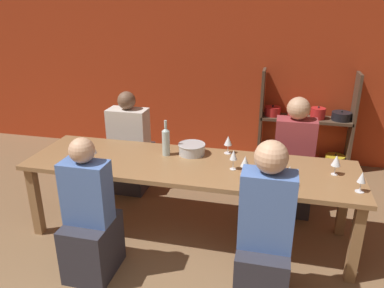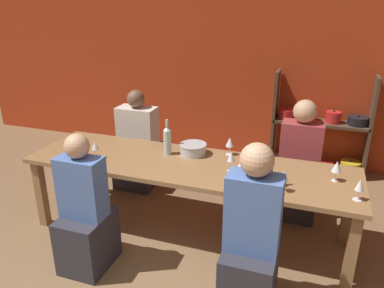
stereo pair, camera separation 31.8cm
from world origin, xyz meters
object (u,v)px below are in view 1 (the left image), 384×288
at_px(person_far_a, 292,169).
at_px(wine_bottle_green, 273,167).
at_px(wine_glass_empty_c, 228,141).
at_px(wine_glass_red_a, 362,178).
at_px(wine_glass_red_c, 93,150).
at_px(wine_glass_empty_b, 336,161).
at_px(mixing_bowl, 192,149).
at_px(shelf_unit, 305,134).
at_px(person_far_b, 130,153).
at_px(wine_glass_empty_a, 234,155).
at_px(dining_table, 189,171).
at_px(wine_glass_empty_d, 289,172).
at_px(wine_glass_red_b, 245,162).
at_px(wine_bottle_dark, 166,141).
at_px(person_near_b, 90,226).
at_px(person_near_a, 264,246).

bearing_deg(person_far_a, wine_bottle_green, 78.07).
relative_size(wine_bottle_green, wine_glass_empty_c, 1.91).
relative_size(wine_glass_empty_c, wine_glass_red_a, 1.05).
height_order(wine_glass_empty_c, wine_glass_red_c, wine_glass_empty_c).
relative_size(wine_glass_empty_b, person_far_a, 0.14).
xyz_separation_m(mixing_bowl, wine_glass_empty_b, (1.27, -0.15, 0.07)).
height_order(shelf_unit, person_far_b, shelf_unit).
relative_size(wine_glass_empty_a, wine_glass_empty_b, 1.04).
xyz_separation_m(shelf_unit, dining_table, (-1.11, -1.88, 0.20)).
bearing_deg(wine_glass_empty_d, wine_glass_red_b, 157.26).
bearing_deg(mixing_bowl, wine_glass_empty_d, -28.01).
relative_size(wine_glass_red_a, person_far_a, 0.14).
bearing_deg(wine_glass_empty_c, wine_bottle_green, -50.67).
distance_m(wine_bottle_dark, wine_glass_red_a, 1.69).
bearing_deg(wine_glass_empty_d, wine_glass_empty_a, 154.17).
bearing_deg(dining_table, person_near_b, -131.84).
distance_m(wine_glass_empty_b, wine_glass_red_b, 0.76).
xyz_separation_m(wine_glass_red_b, person_far_a, (0.42, 0.83, -0.39)).
xyz_separation_m(shelf_unit, wine_glass_empty_a, (-0.71, -1.91, 0.41)).
relative_size(wine_bottle_green, wine_glass_red_a, 2.00).
distance_m(mixing_bowl, person_near_b, 1.16).
bearing_deg(wine_glass_red_c, mixing_bowl, 26.00).
distance_m(wine_glass_empty_b, wine_glass_empty_c, 0.97).
height_order(mixing_bowl, wine_glass_empty_d, wine_glass_empty_d).
bearing_deg(wine_glass_empty_d, wine_glass_red_a, 5.09).
bearing_deg(wine_glass_empty_c, person_far_b, 158.28).
height_order(wine_glass_empty_c, person_near_a, person_near_a).
height_order(wine_glass_empty_b, wine_glass_red_c, same).
distance_m(wine_glass_empty_a, wine_glass_red_b, 0.13).
distance_m(wine_glass_red_b, wine_glass_red_c, 1.35).
bearing_deg(wine_glass_red_b, shelf_unit, 73.14).
height_order(person_near_b, person_far_b, person_near_b).
bearing_deg(person_far_a, wine_glass_red_a, 116.54).
bearing_deg(wine_glass_empty_b, wine_bottle_green, -151.67).
height_order(wine_bottle_dark, wine_glass_empty_d, wine_bottle_dark).
relative_size(wine_glass_red_b, person_near_a, 0.13).
bearing_deg(wine_bottle_dark, person_near_b, -113.74).
height_order(wine_glass_red_c, person_near_a, person_near_a).
relative_size(wine_glass_red_c, person_far_a, 0.14).
height_order(person_near_a, person_near_b, person_near_a).
relative_size(wine_bottle_green, person_near_b, 0.29).
xyz_separation_m(wine_bottle_green, person_near_b, (-1.36, -0.50, -0.43)).
relative_size(wine_glass_empty_a, wine_glass_red_b, 1.09).
bearing_deg(person_near_b, dining_table, 48.16).
bearing_deg(wine_glass_empty_b, wine_glass_red_b, -166.91).
height_order(wine_bottle_green, wine_glass_empty_c, wine_bottle_green).
xyz_separation_m(dining_table, person_near_a, (0.72, -0.72, -0.17)).
bearing_deg(person_near_b, shelf_unit, 56.08).
relative_size(wine_glass_empty_a, wine_glass_empty_d, 1.00).
distance_m(wine_glass_empty_a, wine_glass_empty_b, 0.85).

